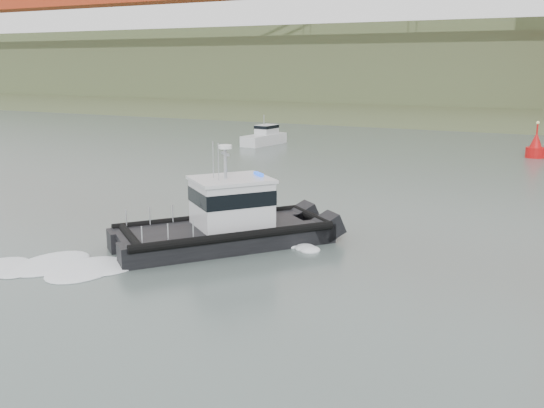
# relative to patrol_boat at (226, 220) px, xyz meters

# --- Properties ---
(ground) EXTENTS (400.00, 400.00, 0.00)m
(ground) POSITION_rel_patrol_boat_xyz_m (2.28, -5.86, -1.42)
(ground) COLOR #475550
(ground) RESTS_ON ground
(headlands) EXTENTS (500.00, 105.36, 27.12)m
(headlands) POSITION_rel_patrol_boat_xyz_m (2.28, 119.64, 5.62)
(headlands) COLOR #394A2A
(headlands) RESTS_ON ground
(patrol_boat) EXTENTS (10.72, 11.77, 5.69)m
(patrol_boat) POSITION_rel_patrol_boat_xyz_m (0.00, 0.00, 0.00)
(patrol_boat) COLOR black
(patrol_boat) RESTS_ON ground
(motorboat) EXTENTS (3.20, 7.10, 3.77)m
(motorboat) POSITION_rel_patrol_boat_xyz_m (-17.61, 39.05, -0.48)
(motorboat) COLOR silver
(motorboat) RESTS_ON ground
(nav_buoy) EXTENTS (1.96, 1.96, 4.08)m
(nav_buoy) POSITION_rel_patrol_boat_xyz_m (13.02, 42.20, -0.35)
(nav_buoy) COLOR #B40C0C
(nav_buoy) RESTS_ON ground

